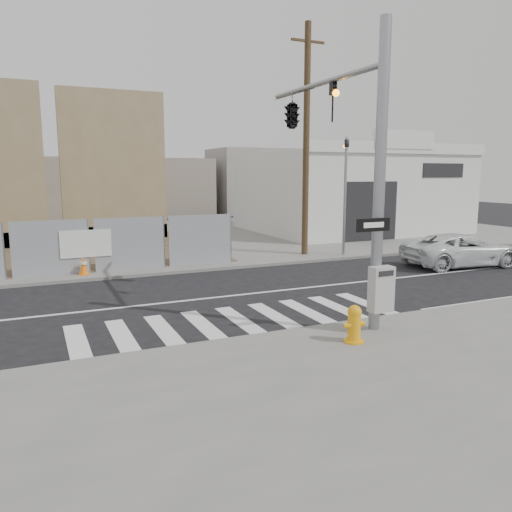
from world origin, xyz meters
name	(u,v)px	position (x,y,z in m)	size (l,w,h in m)	color
ground	(208,298)	(0.00, 0.00, 0.00)	(100.00, 100.00, 0.00)	black
sidewalk_far	(127,240)	(0.00, 14.00, 0.06)	(50.00, 20.00, 0.12)	slate
signal_pole	(317,135)	(2.49, -2.05, 4.78)	(0.96, 5.87, 7.00)	gray
far_signal_pole	(345,180)	(8.00, 4.60, 3.48)	(0.16, 0.20, 5.60)	gray
concrete_wall_right	(115,180)	(-0.50, 14.08, 3.38)	(5.50, 1.30, 8.00)	#7E694B
auto_shop	(349,192)	(14.00, 12.97, 2.54)	(12.00, 10.20, 5.95)	silver
utility_pole_right	(306,140)	(6.50, 5.50, 5.20)	(1.60, 0.28, 10.00)	#4C3A23
fire_hydrant	(354,324)	(1.50, -5.41, 0.53)	(0.58, 0.58, 0.83)	#F9A40D
suv	(461,250)	(11.18, 0.85, 0.67)	(2.23, 4.83, 1.34)	silver
traffic_cone_d	(84,266)	(-3.15, 4.71, 0.45)	(0.41, 0.41, 0.67)	orange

